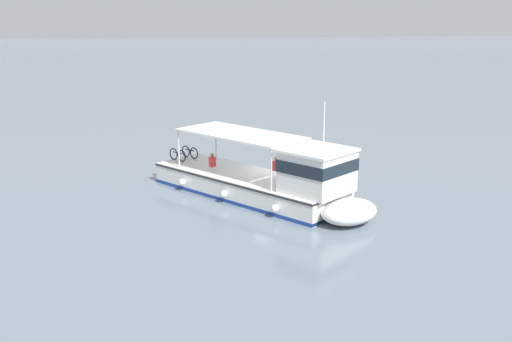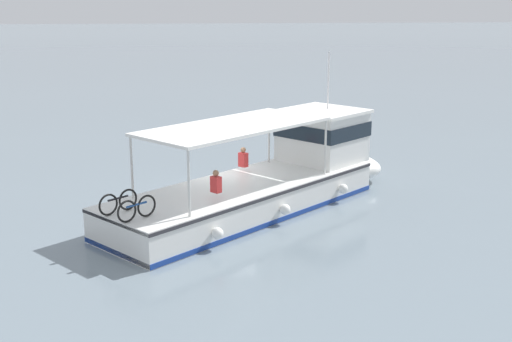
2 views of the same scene
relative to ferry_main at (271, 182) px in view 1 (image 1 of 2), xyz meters
name	(u,v)px [view 1 (image 1 of 2)]	position (x,y,z in m)	size (l,w,h in m)	color
ground_plane	(277,190)	(-0.63, -1.99, -1.01)	(400.00, 400.00, 0.00)	slate
ferry_main	(271,182)	(0.00, 0.00, 0.00)	(10.56, 11.71, 5.32)	white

